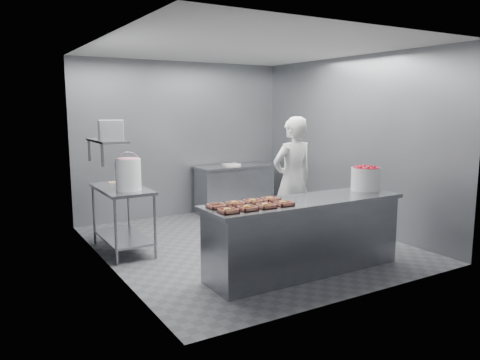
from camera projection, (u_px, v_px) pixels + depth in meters
name	position (u px, v px, depth m)	size (l,w,h in m)	color
floor	(246.00, 244.00, 6.89)	(4.50, 4.50, 0.00)	#4C4C51
ceiling	(247.00, 48.00, 6.45)	(4.50, 4.50, 0.00)	white
wall_back	(182.00, 139.00, 8.58)	(4.00, 0.04, 2.80)	slate
wall_left	(106.00, 157.00, 5.66)	(0.04, 4.50, 2.80)	slate
wall_right	(350.00, 143.00, 7.68)	(0.04, 4.50, 2.80)	slate
service_counter	(305.00, 236.00, 5.67)	(2.60, 0.70, 0.90)	slate
prep_table	(122.00, 209.00, 6.47)	(0.60, 1.20, 0.90)	slate
back_counter	(235.00, 189.00, 8.88)	(1.50, 0.60, 0.90)	slate
wall_shelf	(107.00, 141.00, 6.23)	(0.35, 0.90, 0.03)	slate
tray_0	(228.00, 210.00, 4.91)	(0.19, 0.18, 0.06)	tan
tray_1	(247.00, 208.00, 5.03)	(0.19, 0.18, 0.06)	tan
tray_2	(266.00, 206.00, 5.15)	(0.19, 0.18, 0.06)	tan
tray_3	(284.00, 203.00, 5.27)	(0.19, 0.18, 0.06)	tan
tray_4	(216.00, 206.00, 5.13)	(0.19, 0.18, 0.04)	tan
tray_5	(235.00, 204.00, 5.25)	(0.19, 0.18, 0.06)	tan
tray_6	(253.00, 201.00, 5.38)	(0.19, 0.18, 0.06)	tan
tray_7	(270.00, 199.00, 5.50)	(0.19, 0.18, 0.06)	tan
worker	(293.00, 180.00, 6.87)	(0.68, 0.44, 1.86)	silver
strawberry_tub	(366.00, 178.00, 6.20)	(0.38, 0.38, 0.31)	silver
glaze_bucket	(128.00, 174.00, 6.19)	(0.35, 0.33, 0.51)	silver
bucket_lid	(130.00, 185.00, 6.56)	(0.32, 0.32, 0.02)	silver
rag	(113.00, 182.00, 6.80)	(0.13, 0.11, 0.02)	#CCB28C
appliance	(111.00, 130.00, 6.02)	(0.31, 0.35, 0.26)	gray
paper_stack	(231.00, 165.00, 8.77)	(0.30, 0.22, 0.04)	silver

